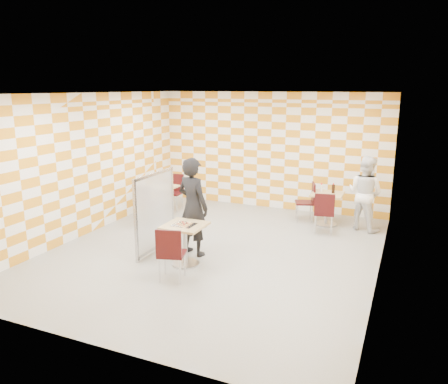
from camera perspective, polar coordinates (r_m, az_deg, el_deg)
name	(u,v)px	position (r m, az deg, el deg)	size (l,w,h in m)	color
room_shell	(226,171)	(8.65, 0.29, 2.81)	(7.00, 7.00, 7.00)	gray
main_table	(185,237)	(7.83, -5.12, -5.93)	(0.70, 0.70, 0.75)	tan
second_table	(327,203)	(10.30, 13.28, -1.46)	(0.70, 0.70, 0.75)	tan
empty_table	(161,196)	(10.82, -8.22, -0.52)	(0.70, 0.70, 0.75)	tan
chair_main_front	(170,250)	(7.15, -7.02, -7.59)	(0.52, 0.53, 0.92)	#340A0C
chair_second_front	(324,210)	(9.61, 12.96, -2.31)	(0.49, 0.49, 0.92)	#340A0C
chair_second_side	(309,199)	(10.48, 10.99, -0.89)	(0.54, 0.54, 0.92)	#340A0C
chair_empty_near	(146,201)	(10.29, -10.18, -1.12)	(0.43, 0.44, 0.92)	#340A0C
chair_empty_far	(175,189)	(11.37, -6.45, 0.40)	(0.45, 0.46, 0.92)	#340A0C
partition	(155,212)	(8.46, -8.98, -2.55)	(0.08, 1.38, 1.55)	white
man_dark	(193,207)	(8.19, -4.09, -1.93)	(0.68, 0.45, 1.86)	black
man_white	(365,193)	(10.12, 17.94, -0.15)	(0.81, 0.63, 1.66)	white
pizza_on_foil	(184,224)	(7.73, -5.21, -4.16)	(0.40, 0.40, 0.04)	silver
sport_bottle	(321,188)	(10.39, 12.60, 0.57)	(0.06, 0.06, 0.20)	white
soda_bottle	(333,189)	(10.27, 14.08, 0.42)	(0.07, 0.07, 0.23)	black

